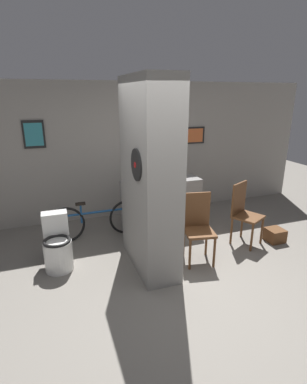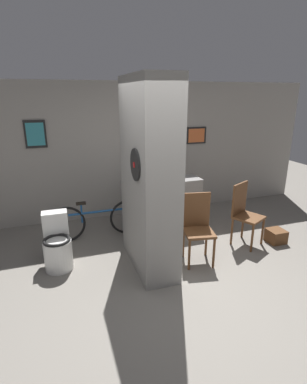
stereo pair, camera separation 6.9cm
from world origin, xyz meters
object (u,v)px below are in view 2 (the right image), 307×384
(bicycle, at_px, (98,220))
(toilet, at_px, (57,246))
(bottle_tall, at_px, (176,173))
(chair_by_doorway, at_px, (245,211))
(chair_near_pillar, at_px, (198,225))

(bicycle, bearing_deg, toilet, -132.55)
(toilet, height_order, bottle_tall, bottle_tall)
(chair_by_doorway, relative_size, bottle_tall, 3.96)
(toilet, bearing_deg, chair_by_doorway, -4.15)
(chair_by_doorway, height_order, bicycle, chair_by_doorway)
(chair_by_doorway, bearing_deg, bicycle, 129.86)
(chair_near_pillar, bearing_deg, bicycle, 147.63)
(bicycle, height_order, bottle_tall, bottle_tall)
(toilet, height_order, chair_by_doorway, chair_by_doorway)
(chair_near_pillar, bearing_deg, bottle_tall, 93.63)
(chair_near_pillar, distance_m, chair_by_doorway, 0.99)
(toilet, relative_size, bicycle, 0.46)
(bicycle, xyz_separation_m, bottle_tall, (1.42, 0.02, 0.70))
(chair_by_doorway, distance_m, bottle_tall, 1.35)
(chair_near_pillar, bearing_deg, chair_by_doorway, 24.29)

